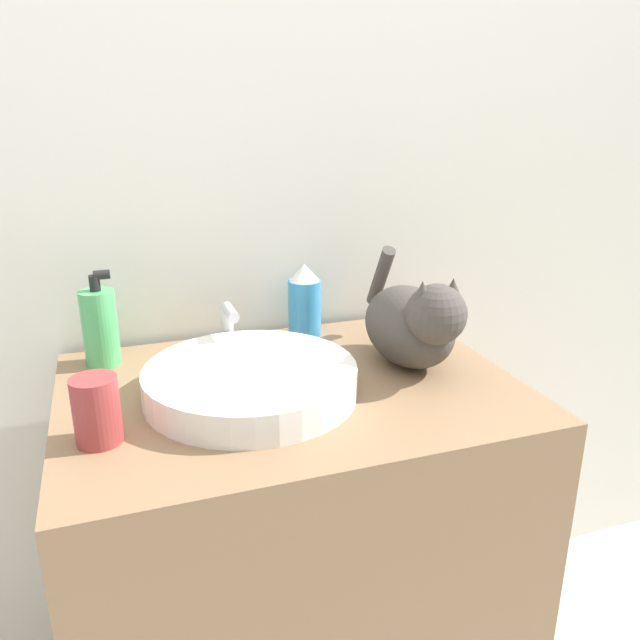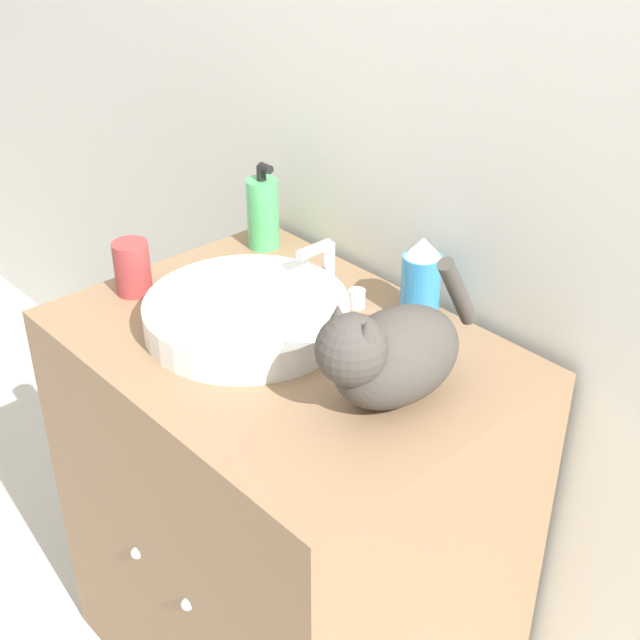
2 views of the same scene
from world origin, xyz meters
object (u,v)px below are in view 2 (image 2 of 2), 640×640
Objects in this scene: soap_bottle at (263,212)px; cup at (132,268)px; cat at (389,354)px; spray_bottle at (421,280)px.

cup is (-0.01, -0.31, -0.03)m from soap_bottle.
cat is 1.81× the size of soap_bottle.
soap_bottle is at bearing -109.98° from cat.
cat is 0.60m from soap_bottle.
cat reaches higher than cup.
soap_bottle is at bearing -176.54° from spray_bottle.
spray_bottle is (-0.14, 0.23, -0.01)m from cat.
soap_bottle is (-0.56, 0.20, -0.01)m from cat.
spray_bottle is 1.54× the size of cup.
soap_bottle is 1.17× the size of spray_bottle.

